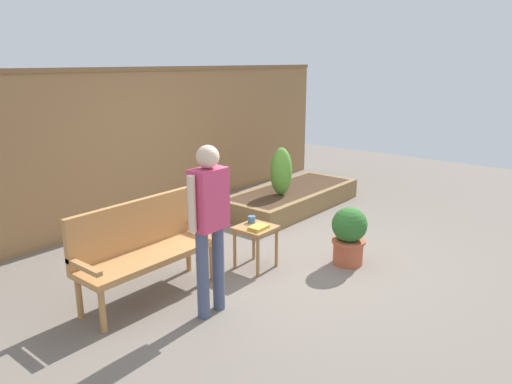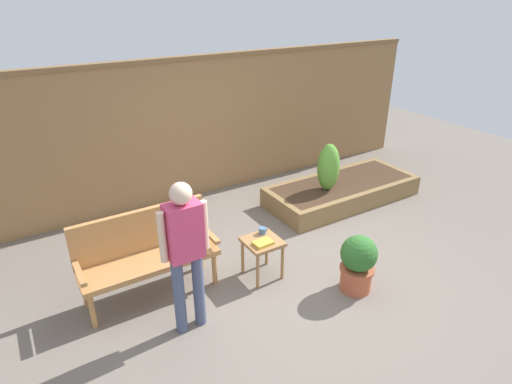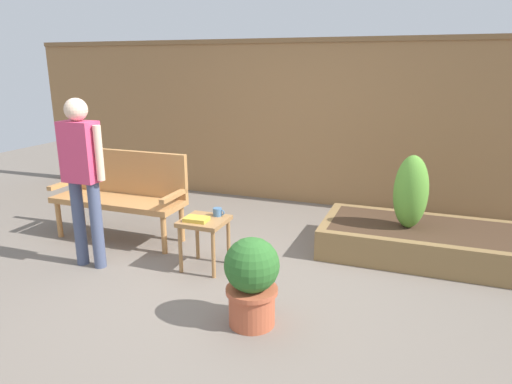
% 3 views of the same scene
% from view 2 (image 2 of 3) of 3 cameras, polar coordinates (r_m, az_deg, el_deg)
% --- Properties ---
extents(ground_plane, '(14.00, 14.00, 0.00)m').
position_cam_2_polar(ground_plane, '(5.09, 4.82, -11.03)').
color(ground_plane, '#70665B').
extents(fence_back, '(8.40, 0.14, 2.16)m').
position_cam_2_polar(fence_back, '(6.64, -8.24, 8.40)').
color(fence_back, olive).
rests_on(fence_back, ground_plane).
extents(garden_bench, '(1.44, 0.48, 0.94)m').
position_cam_2_polar(garden_bench, '(4.70, -14.53, -7.24)').
color(garden_bench, '#B77F47').
rests_on(garden_bench, ground_plane).
extents(side_table, '(0.40, 0.40, 0.48)m').
position_cam_2_polar(side_table, '(4.85, 0.86, -7.28)').
color(side_table, '#9E7042').
rests_on(side_table, ground_plane).
extents(cup_on_table, '(0.12, 0.08, 0.08)m').
position_cam_2_polar(cup_on_table, '(4.91, 0.89, -5.17)').
color(cup_on_table, teal).
rests_on(cup_on_table, side_table).
extents(book_on_table, '(0.22, 0.16, 0.03)m').
position_cam_2_polar(book_on_table, '(4.73, 0.95, -6.81)').
color(book_on_table, gold).
rests_on(book_on_table, side_table).
extents(potted_boxwood, '(0.40, 0.40, 0.67)m').
position_cam_2_polar(potted_boxwood, '(4.80, 13.43, -9.08)').
color(potted_boxwood, '#B75638').
rests_on(potted_boxwood, ground_plane).
extents(raised_planter_bed, '(2.40, 1.00, 0.30)m').
position_cam_2_polar(raised_planter_bed, '(6.82, 11.37, 0.13)').
color(raised_planter_bed, olive).
rests_on(raised_planter_bed, ground_plane).
extents(shrub_near_bench, '(0.32, 0.32, 0.72)m').
position_cam_2_polar(shrub_near_bench, '(6.34, 9.63, 3.28)').
color(shrub_near_bench, brown).
rests_on(shrub_near_bench, raised_planter_bed).
extents(person_by_bench, '(0.47, 0.20, 1.56)m').
position_cam_2_polar(person_by_bench, '(3.92, -9.43, -7.14)').
color(person_by_bench, '#475170').
rests_on(person_by_bench, ground_plane).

